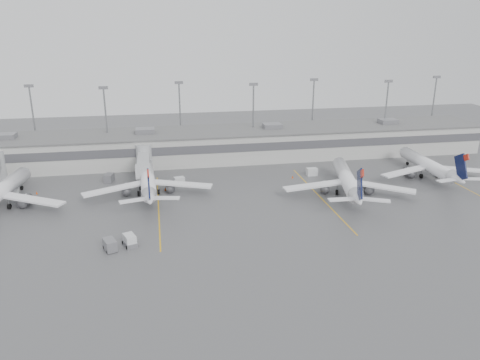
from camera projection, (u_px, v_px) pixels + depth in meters
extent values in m
plane|color=#4E4E51|center=(268.00, 254.00, 77.19)|extent=(260.00, 260.00, 0.00)
cube|color=#A9A9A4|center=(219.00, 145.00, 129.97)|extent=(150.00, 16.00, 8.00)
cube|color=#47474C|center=(224.00, 149.00, 122.14)|extent=(150.00, 0.15, 2.20)
cube|color=#606060|center=(219.00, 131.00, 128.67)|extent=(152.00, 17.00, 0.30)
cube|color=slate|center=(5.00, 136.00, 119.07)|extent=(5.00, 4.00, 1.30)
cube|color=slate|center=(388.00, 121.00, 136.94)|extent=(5.00, 4.00, 1.30)
cylinder|color=gray|center=(34.00, 123.00, 128.39)|extent=(0.44, 0.44, 20.00)
cube|color=slate|center=(29.00, 86.00, 125.12)|extent=(2.40, 0.50, 0.80)
cylinder|color=gray|center=(107.00, 126.00, 124.80)|extent=(0.44, 0.44, 20.00)
cube|color=slate|center=(103.00, 88.00, 121.54)|extent=(2.40, 0.50, 0.80)
cylinder|color=gray|center=(180.00, 118.00, 135.20)|extent=(0.44, 0.44, 20.00)
cube|color=slate|center=(179.00, 83.00, 131.93)|extent=(2.40, 0.50, 0.80)
cylinder|color=gray|center=(253.00, 121.00, 131.61)|extent=(0.44, 0.44, 20.00)
cube|color=slate|center=(254.00, 84.00, 128.35)|extent=(2.40, 0.50, 0.80)
cylinder|color=gray|center=(312.00, 114.00, 142.01)|extent=(0.44, 0.44, 20.00)
cube|color=slate|center=(314.00, 80.00, 138.74)|extent=(2.40, 0.50, 0.80)
cylinder|color=gray|center=(385.00, 116.00, 138.42)|extent=(0.44, 0.44, 20.00)
cube|color=slate|center=(389.00, 81.00, 135.16)|extent=(2.40, 0.50, 0.80)
cylinder|color=gray|center=(433.00, 110.00, 148.81)|extent=(0.44, 0.44, 20.00)
cube|color=slate|center=(437.00, 77.00, 145.55)|extent=(2.40, 0.50, 0.80)
cylinder|color=#96999B|center=(144.00, 158.00, 119.18)|extent=(4.00, 4.00, 7.00)
cube|color=#96999B|center=(144.00, 162.00, 112.87)|extent=(2.80, 13.00, 2.60)
cube|color=#96999B|center=(143.00, 171.00, 105.88)|extent=(3.40, 2.40, 3.00)
cylinder|color=gray|center=(144.00, 183.00, 106.81)|extent=(0.70, 0.70, 2.80)
cube|color=black|center=(144.00, 188.00, 107.14)|extent=(2.20, 1.20, 0.70)
cube|color=#EAA90D|center=(159.00, 208.00, 96.58)|extent=(0.25, 40.00, 0.01)
cube|color=#EAA90D|center=(320.00, 197.00, 102.54)|extent=(0.25, 40.00, 0.01)
cube|color=#EAA90D|center=(464.00, 187.00, 108.49)|extent=(0.25, 40.00, 0.01)
cylinder|color=white|center=(1.00, 191.00, 96.76)|extent=(6.62, 23.72, 3.21)
cone|color=white|center=(26.00, 172.00, 109.30)|extent=(3.61, 3.43, 3.21)
cube|color=white|center=(32.00, 200.00, 94.43)|extent=(13.67, 8.67, 0.37)
cylinder|color=black|center=(22.00, 188.00, 106.73)|extent=(0.51, 1.01, 0.96)
cylinder|color=black|center=(9.00, 206.00, 95.64)|extent=(0.65, 1.23, 1.18)
cylinder|color=white|center=(148.00, 179.00, 104.64)|extent=(3.90, 22.99, 3.12)
cone|color=white|center=(146.00, 163.00, 116.58)|extent=(3.22, 3.02, 3.12)
cone|color=white|center=(150.00, 199.00, 91.70)|extent=(3.30, 5.31, 3.12)
cube|color=white|center=(114.00, 189.00, 100.74)|extent=(13.64, 7.16, 0.36)
cube|color=white|center=(182.00, 184.00, 103.68)|extent=(13.75, 6.34, 0.36)
cube|color=#080E33|center=(149.00, 185.00, 90.25)|extent=(0.51, 5.87, 6.81)
cube|color=#A71A0C|center=(148.00, 174.00, 88.13)|extent=(0.38, 2.11, 1.98)
cylinder|color=black|center=(147.00, 177.00, 114.16)|extent=(0.40, 0.95, 0.94)
cylinder|color=black|center=(139.00, 193.00, 103.09)|extent=(0.51, 1.16, 1.14)
cylinder|color=black|center=(159.00, 192.00, 103.97)|extent=(0.51, 1.16, 1.14)
cylinder|color=white|center=(346.00, 178.00, 104.80)|extent=(8.62, 23.43, 3.18)
cone|color=white|center=(338.00, 162.00, 117.24)|extent=(3.80, 3.64, 3.18)
cone|color=white|center=(358.00, 199.00, 91.32)|extent=(4.35, 5.91, 3.18)
cube|color=white|center=(314.00, 185.00, 102.67)|extent=(13.96, 3.78, 0.37)
cube|color=white|center=(383.00, 187.00, 101.85)|extent=(13.18, 9.60, 0.37)
cube|color=#080E33|center=(360.00, 185.00, 89.83)|extent=(1.72, 5.88, 6.94)
cube|color=#A71A0C|center=(362.00, 173.00, 87.65)|extent=(0.82, 2.16, 2.01)
cylinder|color=black|center=(340.00, 176.00, 114.70)|extent=(0.59, 1.02, 0.95)
cylinder|color=black|center=(337.00, 192.00, 103.75)|extent=(0.74, 1.25, 1.17)
cylinder|color=black|center=(357.00, 192.00, 103.50)|extent=(0.74, 1.25, 1.17)
cylinder|color=white|center=(426.00, 164.00, 116.09)|extent=(3.64, 22.02, 2.99)
cone|color=white|center=(402.00, 151.00, 127.67)|extent=(3.07, 2.88, 2.99)
cone|color=white|center=(458.00, 179.00, 103.54)|extent=(3.14, 5.07, 2.99)
cube|color=white|center=(405.00, 172.00, 112.74)|extent=(13.17, 6.13, 0.35)
cube|color=white|center=(458.00, 169.00, 114.72)|extent=(13.08, 6.81, 0.35)
cube|color=#080E33|center=(461.00, 167.00, 102.15)|extent=(0.47, 5.62, 6.52)
cube|color=#A71A0C|center=(466.00, 157.00, 100.10)|extent=(0.36, 2.03, 1.89)
cylinder|color=black|center=(407.00, 163.00, 125.31)|extent=(0.38, 0.91, 0.90)
cylinder|color=black|center=(421.00, 176.00, 114.71)|extent=(0.48, 1.11, 1.10)
cylinder|color=black|center=(437.00, 175.00, 115.30)|extent=(0.48, 1.11, 1.10)
cube|color=silver|center=(130.00, 240.00, 79.89)|extent=(2.49, 3.08, 2.00)
cube|color=slate|center=(130.00, 243.00, 80.09)|extent=(2.85, 3.57, 0.78)
cylinder|color=black|center=(123.00, 243.00, 80.59)|extent=(0.45, 0.67, 0.62)
cylinder|color=black|center=(133.00, 240.00, 81.45)|extent=(0.45, 0.67, 0.62)
cylinder|color=black|center=(127.00, 248.00, 78.78)|extent=(0.45, 0.67, 0.62)
cylinder|color=black|center=(137.00, 245.00, 79.64)|extent=(0.45, 0.67, 0.62)
cube|color=slate|center=(110.00, 245.00, 78.22)|extent=(2.67, 3.43, 1.83)
cylinder|color=black|center=(104.00, 247.00, 78.97)|extent=(0.43, 0.65, 0.60)
cylinder|color=black|center=(117.00, 250.00, 77.94)|extent=(0.43, 0.65, 0.60)
cube|color=silver|center=(14.00, 189.00, 105.06)|extent=(2.28, 1.68, 1.50)
cube|color=silver|center=(179.00, 181.00, 110.46)|extent=(2.70, 2.10, 1.70)
cube|color=silver|center=(312.00, 172.00, 116.70)|extent=(2.61, 1.75, 1.84)
cube|color=slate|center=(109.00, 178.00, 112.09)|extent=(2.51, 3.33, 1.86)
cone|color=#EF4F05|center=(37.00, 193.00, 104.11)|extent=(0.40, 0.40, 0.64)
cone|color=#EF4F05|center=(165.00, 189.00, 106.38)|extent=(0.47, 0.47, 0.74)
cone|color=#EF4F05|center=(293.00, 177.00, 114.77)|extent=(0.43, 0.43, 0.68)
cone|color=#EF4F05|center=(446.00, 179.00, 113.61)|extent=(0.38, 0.38, 0.61)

